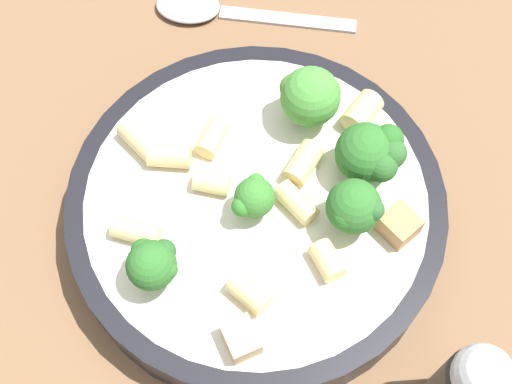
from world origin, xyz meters
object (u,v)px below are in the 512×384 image
(broccoli_floret_2, at_px, (310,95))
(rigatoni_3, at_px, (300,161))
(broccoli_floret_3, at_px, (253,197))
(rigatoni_8, at_px, (212,183))
(broccoli_floret_1, at_px, (354,208))
(rigatoni_2, at_px, (140,139))
(rigatoni_1, at_px, (296,203))
(rigatoni_6, at_px, (362,112))
(rigatoni_4, at_px, (249,293))
(broccoli_floret_4, at_px, (371,153))
(pasta_bowl, at_px, (256,210))
(spoon, at_px, (214,9))
(rigatoni_0, at_px, (136,231))
(rigatoni_7, at_px, (214,137))
(rigatoni_5, at_px, (327,261))
(chicken_chunk_0, at_px, (399,225))
(chicken_chunk_1, at_px, (241,339))
(broccoli_floret_0, at_px, (152,263))
(rigatoni_9, at_px, (169,156))

(broccoli_floret_2, height_order, rigatoni_3, broccoli_floret_2)
(broccoli_floret_3, relative_size, rigatoni_8, 1.39)
(broccoli_floret_1, relative_size, rigatoni_2, 1.41)
(rigatoni_1, height_order, rigatoni_6, rigatoni_6)
(broccoli_floret_3, height_order, rigatoni_4, broccoli_floret_3)
(rigatoni_1, distance_m, rigatoni_4, 0.07)
(broccoli_floret_2, height_order, broccoli_floret_4, broccoli_floret_2)
(pasta_bowl, distance_m, rigatoni_8, 0.04)
(spoon, bearing_deg, broccoli_floret_2, 173.32)
(rigatoni_2, bearing_deg, rigatoni_1, -149.82)
(pasta_bowl, bearing_deg, rigatoni_1, -138.86)
(rigatoni_3, distance_m, spoon, 0.18)
(broccoli_floret_4, bearing_deg, rigatoni_0, 71.76)
(rigatoni_2, bearing_deg, broccoli_floret_3, -158.21)
(rigatoni_0, height_order, rigatoni_7, same)
(rigatoni_0, xyz_separation_m, rigatoni_8, (0.00, -0.06, -0.00))
(rigatoni_6, bearing_deg, broccoli_floret_1, 135.49)
(rigatoni_5, bearing_deg, broccoli_floret_1, -65.30)
(broccoli_floret_3, xyz_separation_m, chicken_chunk_0, (-0.06, -0.06, -0.01))
(rigatoni_7, bearing_deg, rigatoni_0, 109.99)
(rigatoni_5, distance_m, rigatoni_6, 0.11)
(chicken_chunk_0, bearing_deg, rigatoni_4, 79.61)
(rigatoni_8, bearing_deg, broccoli_floret_4, -118.98)
(broccoli_floret_2, bearing_deg, chicken_chunk_1, 128.67)
(broccoli_floret_4, distance_m, rigatoni_6, 0.04)
(broccoli_floret_1, xyz_separation_m, rigatoni_7, (0.10, 0.03, -0.02))
(rigatoni_7, bearing_deg, broccoli_floret_4, -138.00)
(broccoli_floret_3, bearing_deg, pasta_bowl, -46.69)
(broccoli_floret_0, xyz_separation_m, chicken_chunk_0, (-0.06, -0.14, -0.02))
(broccoli_floret_3, distance_m, broccoli_floret_4, 0.08)
(broccoli_floret_4, distance_m, rigatoni_3, 0.05)
(rigatoni_0, bearing_deg, rigatoni_1, -114.34)
(rigatoni_1, bearing_deg, broccoli_floret_0, 83.10)
(broccoli_floret_2, distance_m, rigatoni_5, 0.11)
(broccoli_floret_3, distance_m, chicken_chunk_1, 0.08)
(rigatoni_8, bearing_deg, rigatoni_7, -36.46)
(rigatoni_9, bearing_deg, broccoli_floret_1, -147.31)
(rigatoni_8, bearing_deg, rigatoni_1, -140.41)
(rigatoni_2, bearing_deg, chicken_chunk_0, -146.17)
(rigatoni_5, height_order, rigatoni_9, same)
(rigatoni_5, bearing_deg, pasta_bowl, 8.18)
(rigatoni_0, bearing_deg, rigatoni_5, -134.93)
(rigatoni_0, xyz_separation_m, rigatoni_4, (-0.07, -0.03, 0.00))
(chicken_chunk_0, bearing_deg, pasta_bowl, 40.40)
(rigatoni_3, bearing_deg, rigatoni_6, -84.69)
(broccoli_floret_4, xyz_separation_m, rigatoni_2, (0.10, 0.11, -0.02))
(rigatoni_4, height_order, rigatoni_8, rigatoni_4)
(broccoli_floret_1, distance_m, broccoli_floret_3, 0.06)
(pasta_bowl, distance_m, rigatoni_0, 0.08)
(rigatoni_4, distance_m, rigatoni_8, 0.08)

